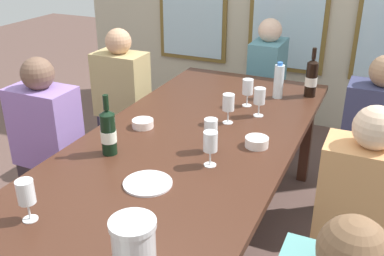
# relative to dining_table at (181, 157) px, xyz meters

# --- Properties ---
(dining_table) EXTENTS (1.08, 2.59, 0.74)m
(dining_table) POSITION_rel_dining_table_xyz_m (0.00, 0.00, 0.00)
(dining_table) COLOR #432418
(dining_table) RESTS_ON ground
(white_plate_1) EXTENTS (0.22, 0.22, 0.01)m
(white_plate_1) POSITION_rel_dining_table_xyz_m (0.02, -0.39, 0.07)
(white_plate_1) COLOR white
(white_plate_1) RESTS_ON dining_table
(metal_pitcher) EXTENTS (0.16, 0.16, 0.19)m
(metal_pitcher) POSITION_rel_dining_table_xyz_m (0.25, -0.87, 0.16)
(metal_pitcher) COLOR silver
(metal_pitcher) RESTS_ON dining_table
(wine_bottle_0) EXTENTS (0.08, 0.08, 0.33)m
(wine_bottle_0) POSITION_rel_dining_table_xyz_m (0.46, 1.03, 0.19)
(wine_bottle_0) COLOR black
(wine_bottle_0) RESTS_ON dining_table
(wine_bottle_1) EXTENTS (0.08, 0.08, 0.31)m
(wine_bottle_1) POSITION_rel_dining_table_xyz_m (-0.29, -0.21, 0.18)
(wine_bottle_1) COLOR black
(wine_bottle_1) RESTS_ON dining_table
(tasting_bowl_0) EXTENTS (0.12, 0.12, 0.05)m
(tasting_bowl_0) POSITION_rel_dining_table_xyz_m (0.35, 0.16, 0.09)
(tasting_bowl_0) COLOR white
(tasting_bowl_0) RESTS_ON dining_table
(tasting_bowl_1) EXTENTS (0.12, 0.12, 0.04)m
(tasting_bowl_1) POSITION_rel_dining_table_xyz_m (-0.30, 0.13, 0.08)
(tasting_bowl_1) COLOR white
(tasting_bowl_1) RESTS_ON dining_table
(water_bottle) EXTENTS (0.06, 0.06, 0.24)m
(water_bottle) POSITION_rel_dining_table_xyz_m (0.27, 0.91, 0.17)
(water_bottle) COLOR white
(water_bottle) RESTS_ON dining_table
(wine_glass_0) EXTENTS (0.07, 0.07, 0.17)m
(wine_glass_0) POSITION_rel_dining_table_xyz_m (0.11, 0.39, 0.18)
(wine_glass_0) COLOR white
(wine_glass_0) RESTS_ON dining_table
(wine_glass_1) EXTENTS (0.07, 0.07, 0.17)m
(wine_glass_1) POSITION_rel_dining_table_xyz_m (0.13, 0.69, 0.18)
(wine_glass_1) COLOR white
(wine_glass_1) RESTS_ON dining_table
(wine_glass_2) EXTENTS (0.07, 0.07, 0.17)m
(wine_glass_2) POSITION_rel_dining_table_xyz_m (0.24, 0.56, 0.18)
(wine_glass_2) COLOR white
(wine_glass_2) RESTS_ON dining_table
(wine_glass_3) EXTENTS (0.07, 0.07, 0.17)m
(wine_glass_3) POSITION_rel_dining_table_xyz_m (-0.26, -0.80, 0.18)
(wine_glass_3) COLOR white
(wine_glass_3) RESTS_ON dining_table
(wine_glass_4) EXTENTS (0.07, 0.07, 0.17)m
(wine_glass_4) POSITION_rel_dining_table_xyz_m (0.15, 0.02, 0.18)
(wine_glass_4) COLOR white
(wine_glass_4) RESTS_ON dining_table
(wine_glass_5) EXTENTS (0.07, 0.07, 0.17)m
(wine_glass_5) POSITION_rel_dining_table_xyz_m (0.21, -0.12, 0.18)
(wine_glass_5) COLOR white
(wine_glass_5) RESTS_ON dining_table
(seated_person_2) EXTENTS (0.38, 0.24, 1.11)m
(seated_person_2) POSITION_rel_dining_table_xyz_m (-0.90, -0.00, -0.15)
(seated_person_2) COLOR #332A31
(seated_person_2) RESTS_ON ground
(seated_person_3) EXTENTS (0.38, 0.24, 1.11)m
(seated_person_3) POSITION_rel_dining_table_xyz_m (0.90, 0.00, -0.15)
(seated_person_3) COLOR #2A313C
(seated_person_3) RESTS_ON ground
(seated_person_4) EXTENTS (0.38, 0.24, 1.11)m
(seated_person_4) POSITION_rel_dining_table_xyz_m (-0.90, 0.83, -0.15)
(seated_person_4) COLOR #30293A
(seated_person_4) RESTS_ON ground
(seated_person_5) EXTENTS (0.38, 0.24, 1.11)m
(seated_person_5) POSITION_rel_dining_table_xyz_m (0.90, 0.86, -0.15)
(seated_person_5) COLOR #2A2F35
(seated_person_5) RESTS_ON ground
(seated_person_6) EXTENTS (0.24, 0.38, 1.11)m
(seated_person_6) POSITION_rel_dining_table_xyz_m (0.00, 1.65, -0.15)
(seated_person_6) COLOR #262D3F
(seated_person_6) RESTS_ON ground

